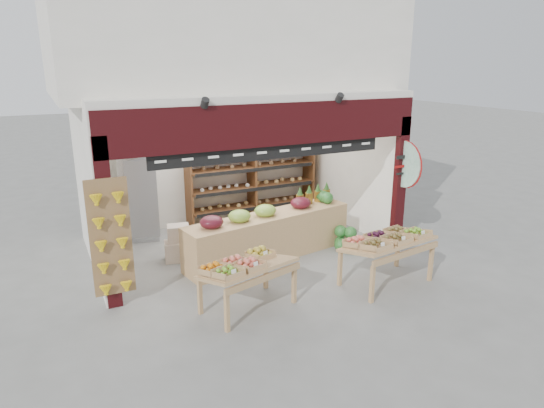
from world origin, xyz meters
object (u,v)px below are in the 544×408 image
(cardboard_stack, at_px, (190,246))
(display_table_right, at_px, (388,241))
(mid_counter, at_px, (269,234))
(refrigerator, at_px, (138,195))
(back_shelving, at_px, (252,172))
(display_table_left, at_px, (242,267))
(watermelon_pile, at_px, (350,241))

(cardboard_stack, xyz_separation_m, display_table_right, (2.67, -2.51, 0.52))
(display_table_right, bearing_deg, mid_counter, 124.06)
(display_table_right, bearing_deg, refrigerator, 128.60)
(back_shelving, height_order, refrigerator, back_shelving)
(refrigerator, distance_m, mid_counter, 3.00)
(display_table_left, height_order, watermelon_pile, display_table_left)
(refrigerator, bearing_deg, back_shelving, 14.10)
(back_shelving, relative_size, display_table_left, 1.99)
(back_shelving, distance_m, mid_counter, 2.49)
(back_shelving, xyz_separation_m, watermelon_pile, (0.95, -2.67, -0.97))
(watermelon_pile, bearing_deg, refrigerator, 144.64)
(cardboard_stack, bearing_deg, mid_counter, -23.80)
(watermelon_pile, bearing_deg, display_table_right, -102.38)
(mid_counter, bearing_deg, watermelon_pile, -12.63)
(mid_counter, bearing_deg, display_table_right, -55.94)
(cardboard_stack, bearing_deg, refrigerator, 110.64)
(cardboard_stack, relative_size, watermelon_pile, 1.62)
(back_shelving, bearing_deg, watermelon_pile, -70.46)
(back_shelving, xyz_separation_m, refrigerator, (-2.66, -0.11, -0.21))
(refrigerator, xyz_separation_m, cardboard_stack, (0.60, -1.58, -0.68))
(mid_counter, bearing_deg, refrigerator, 132.12)
(watermelon_pile, bearing_deg, display_table_left, -155.55)
(back_shelving, xyz_separation_m, display_table_right, (0.61, -4.20, -0.38))
(refrigerator, relative_size, cardboard_stack, 1.76)
(watermelon_pile, bearing_deg, cardboard_stack, 162.04)
(cardboard_stack, relative_size, display_table_right, 0.65)
(back_shelving, relative_size, cardboard_stack, 2.92)
(mid_counter, xyz_separation_m, display_table_left, (-1.26, -1.67, 0.23))
(display_table_left, bearing_deg, display_table_right, -5.05)
(refrigerator, height_order, cardboard_stack, refrigerator)
(refrigerator, height_order, mid_counter, refrigerator)
(mid_counter, bearing_deg, back_shelving, 73.69)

